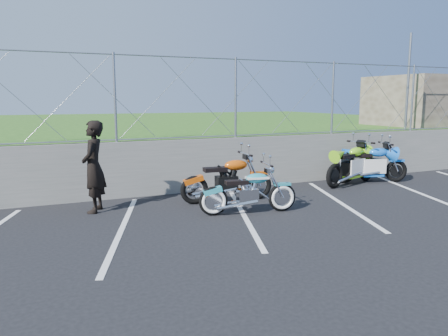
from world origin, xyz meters
name	(u,v)px	position (x,y,z in m)	size (l,w,h in m)	color
ground	(268,228)	(0.00, 0.00, 0.00)	(90.00, 90.00, 0.00)	black
retaining_wall	(199,165)	(0.00, 3.50, 0.65)	(30.00, 0.22, 1.30)	slate
grass_field	(122,135)	(0.00, 13.50, 0.65)	(30.00, 20.00, 1.30)	#275316
stone_building	(439,101)	(10.50, 5.50, 2.20)	(5.00, 3.00, 1.80)	brown
chain_link_fence	(198,98)	(0.00, 3.50, 2.30)	(28.00, 0.03, 2.00)	gray
sign_pole	(408,82)	(7.20, 3.90, 2.80)	(0.08, 0.08, 3.00)	gray
parking_lines	(295,208)	(1.20, 1.00, 0.00)	(18.29, 4.31, 0.01)	silver
cruiser_turquoise	(250,194)	(0.15, 1.03, 0.40)	(2.00, 0.63, 1.00)	black
naked_orange	(229,181)	(0.19, 2.13, 0.46)	(2.16, 0.73, 1.07)	black
sportbike_green	(352,166)	(4.04, 2.61, 0.49)	(2.12, 0.89, 1.13)	black
sportbike_blue	(372,166)	(4.70, 2.59, 0.47)	(2.04, 0.84, 1.09)	black
person_standing	(94,167)	(-2.67, 2.40, 0.93)	(0.68, 0.44, 1.85)	black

